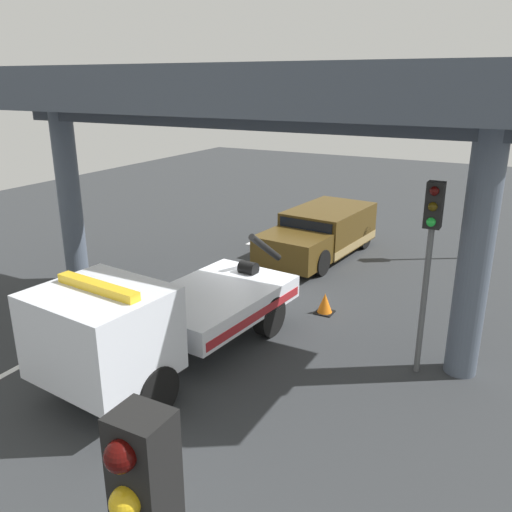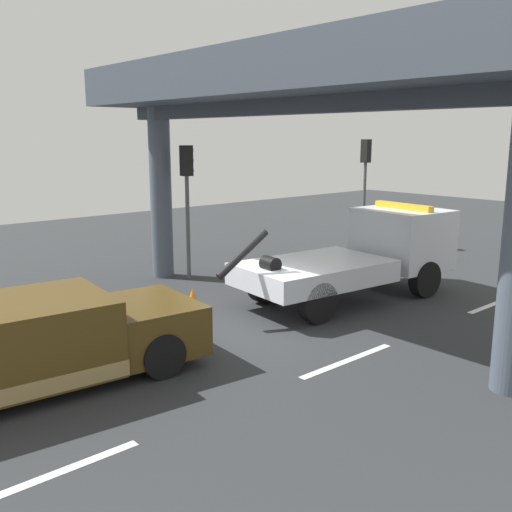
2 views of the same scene
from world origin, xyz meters
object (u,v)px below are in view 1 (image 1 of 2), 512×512
Objects in this scene: traffic_light_far at (431,237)px; traffic_cone_orange at (325,304)px; traffic_light_near at (482,170)px; tow_truck_white at (157,319)px; towed_van_green at (321,233)px.

traffic_light_far is 4.31m from traffic_cone_orange.
traffic_cone_orange is (6.65, -2.79, -2.80)m from traffic_light_near.
tow_truck_white reaches higher than traffic_cone_orange.
tow_truck_white is 4.93m from traffic_cone_orange.
traffic_light_far reaches higher than tow_truck_white.
towed_van_green is at bearing 179.48° from tow_truck_white.
towed_van_green is 1.28× the size of traffic_light_near.
tow_truck_white reaches higher than towed_van_green.
traffic_light_near is at bearing 180.00° from traffic_light_far.
traffic_light_far is at bearing 56.55° from traffic_cone_orange.
traffic_cone_orange is (-1.85, -2.79, -2.71)m from traffic_light_far.
traffic_light_far is at bearing 117.94° from tow_truck_white.
traffic_cone_orange is at bearing -22.78° from traffic_light_near.
towed_van_green is 1.33× the size of traffic_light_far.
traffic_light_near reaches higher than traffic_light_far.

